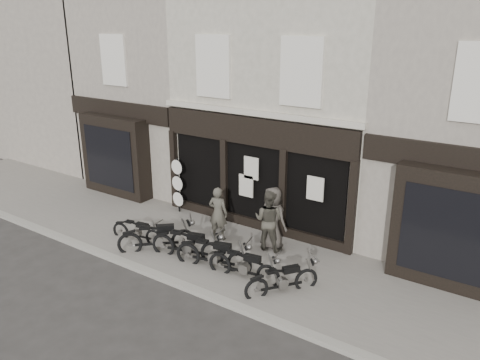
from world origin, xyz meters
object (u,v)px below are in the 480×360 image
Objects in this scene: man_centre at (269,220)px; man_right at (273,218)px; motorcycle_5 at (283,282)px; advert_sign_post at (178,188)px; motorcycle_4 at (245,268)px; motorcycle_1 at (158,240)px; motorcycle_0 at (138,233)px; motorcycle_3 at (214,257)px; motorcycle_2 at (188,247)px; man_left at (218,213)px.

man_centre is 0.17m from man_right.
advert_sign_post is (-5.82, 2.61, 0.67)m from motorcycle_5.
man_centre reaches higher than motorcycle_4.
motorcycle_0 is at bearing 129.51° from motorcycle_1.
man_right is (3.81, 2.00, 0.74)m from motorcycle_0.
motorcycle_3 is 2.25m from man_right.
motorcycle_3 is 1.29× the size of motorcycle_5.
motorcycle_5 is at bearing 135.72° from man_right.
man_centre is (0.67, 1.88, 0.63)m from motorcycle_3.
motorcycle_4 is at bearing -15.35° from motorcycle_2.
man_left is (1.05, 1.69, 0.54)m from motorcycle_1.
motorcycle_4 is 2.02m from man_centre.
motorcycle_5 is 6.42m from advert_sign_post.
man_left reaches higher than motorcycle_1.
motorcycle_3 is 1.03m from motorcycle_4.
motorcycle_2 reaches higher than motorcycle_3.
motorcycle_5 is 2.67m from man_right.
motorcycle_4 is (3.11, 0.11, -0.04)m from motorcycle_1.
motorcycle_0 is 1.07× the size of man_left.
man_right is at bearing 72.84° from motorcycle_5.
motorcycle_5 is at bearing -9.96° from motorcycle_0.
motorcycle_5 is 0.91× the size of man_right.
motorcycle_0 is at bearing 165.97° from motorcycle_2.
motorcycle_1 is 0.83× the size of motorcycle_3.
motorcycle_3 is at bearing -30.34° from advert_sign_post.
motorcycle_2 is 1.01× the size of motorcycle_3.
advert_sign_post is at bearing 102.19° from motorcycle_5.
motorcycle_3 reaches higher than motorcycle_5.
motorcycle_4 is 2.17m from man_right.
motorcycle_5 is 3.69m from man_left.
man_centre is 4.31m from advert_sign_post.
motorcycle_1 is at bearing 127.32° from motorcycle_5.
motorcycle_4 is 2.66m from man_left.
advert_sign_post is (-2.59, 2.54, 0.61)m from motorcycle_2.
motorcycle_0 is 0.86× the size of advert_sign_post.
motorcycle_4 is (2.02, -0.04, -0.04)m from motorcycle_2.
man_centre is at bearing 16.75° from motorcycle_0.
motorcycle_1 is at bearing -16.94° from motorcycle_0.
motorcycle_4 is 1.13× the size of man_centre.
man_centre is (1.70, 0.29, 0.08)m from man_left.
motorcycle_2 is at bearing 80.19° from man_left.
motorcycle_3 is at bearing 63.39° from man_centre.
motorcycle_1 is at bearing 28.75° from man_centre.
man_left is 2.74m from advert_sign_post.
man_centre is at bearing 33.51° from motorcycle_2.
man_right is (-0.32, 2.03, 0.69)m from motorcycle_4.
motorcycle_2 is 3.68m from advert_sign_post.
motorcycle_1 is 0.88× the size of advert_sign_post.
man_right reaches higher than motorcycle_0.
man_left is at bearing 100.06° from motorcycle_5.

